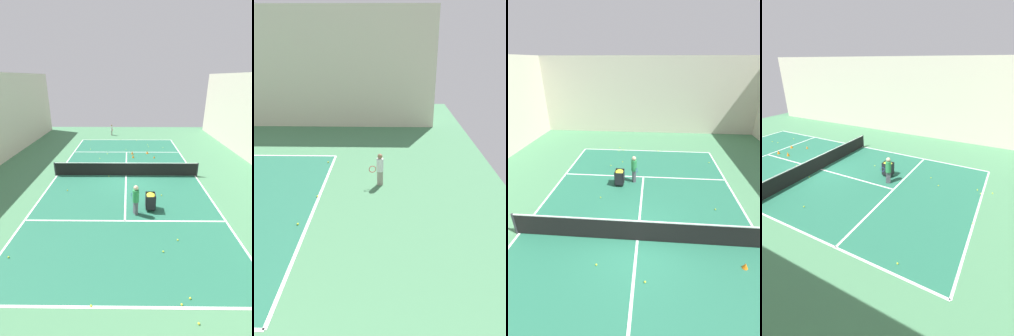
# 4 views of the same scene
# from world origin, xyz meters

# --- Properties ---
(ground_plane) EXTENTS (34.81, 34.81, 0.00)m
(ground_plane) POSITION_xyz_m (0.00, 0.00, 0.00)
(ground_plane) COLOR #477F56
(court_playing_area) EXTENTS (10.11, 20.29, 0.00)m
(court_playing_area) POSITION_xyz_m (0.00, 0.00, 0.00)
(court_playing_area) COLOR #23664C
(court_playing_area) RESTS_ON ground
(line_baseline_far) EXTENTS (10.11, 0.10, 0.00)m
(line_baseline_far) POSITION_xyz_m (0.00, 10.14, 0.01)
(line_baseline_far) COLOR white
(line_baseline_far) RESTS_ON ground
(line_sideline_left) EXTENTS (0.10, 20.29, 0.00)m
(line_sideline_left) POSITION_xyz_m (-5.05, 0.00, 0.01)
(line_sideline_left) COLOR white
(line_sideline_left) RESTS_ON ground
(line_service_far) EXTENTS (10.11, 0.10, 0.00)m
(line_service_far) POSITION_xyz_m (0.00, 5.58, 0.01)
(line_service_far) COLOR white
(line_service_far) RESTS_ON ground
(line_centre_service) EXTENTS (0.10, 11.16, 0.00)m
(line_centre_service) POSITION_xyz_m (0.00, 0.00, 0.01)
(line_centre_service) COLOR white
(line_centre_service) RESTS_ON ground
(hall_enclosure_far) EXTENTS (20.63, 0.15, 7.08)m
(hall_enclosure_far) POSITION_xyz_m (0.00, 15.48, 3.54)
(hall_enclosure_far) COLOR beige
(hall_enclosure_far) RESTS_ON ground
(tennis_net) EXTENTS (10.41, 0.10, 1.01)m
(tennis_net) POSITION_xyz_m (0.00, 0.00, 0.53)
(tennis_net) COLOR #2D2D33
(tennis_net) RESTS_ON ground
(coach_at_net) EXTENTS (0.46, 0.65, 1.66)m
(coach_at_net) POSITION_xyz_m (-0.55, 4.93, 0.95)
(coach_at_net) COLOR #4C4C56
(coach_at_net) RESTS_ON ground
(ball_cart) EXTENTS (0.51, 0.64, 0.94)m
(ball_cart) POSITION_xyz_m (-1.36, 4.48, 0.66)
(ball_cart) COLOR black
(ball_cart) RESTS_ON ground
(training_cone_0) EXTENTS (0.21, 0.21, 0.22)m
(training_cone_0) POSITION_xyz_m (3.91, -1.04, 0.11)
(training_cone_0) COLOR orange
(training_cone_0) RESTS_ON ground
(tennis_ball_1) EXTENTS (0.07, 0.07, 0.07)m
(tennis_ball_1) POSITION_xyz_m (-2.22, 10.64, 0.04)
(tennis_ball_1) COLOR yellow
(tennis_ball_1) RESTS_ON ground
(tennis_ball_3) EXTENTS (0.07, 0.07, 0.07)m
(tennis_ball_3) POSITION_xyz_m (-1.61, 7.73, 0.04)
(tennis_ball_3) COLOR yellow
(tennis_ball_3) RESTS_ON ground
(tennis_ball_4) EXTENTS (0.07, 0.07, 0.07)m
(tennis_ball_4) POSITION_xyz_m (-1.86, 10.05, 0.04)
(tennis_ball_4) COLOR yellow
(tennis_ball_4) RESTS_ON ground
(tennis_ball_5) EXTENTS (0.07, 0.07, 0.07)m
(tennis_ball_5) POSITION_xyz_m (4.61, 8.10, 0.04)
(tennis_ball_5) COLOR yellow
(tennis_ball_5) RESTS_ON ground
(tennis_ball_6) EXTENTS (0.07, 0.07, 0.07)m
(tennis_ball_6) POSITION_xyz_m (-1.39, -1.36, 0.04)
(tennis_ball_6) COLOR yellow
(tennis_ball_6) RESTS_ON ground
(tennis_ball_7) EXTENTS (0.07, 0.07, 0.07)m
(tennis_ball_7) POSITION_xyz_m (-2.19, 2.97, 0.04)
(tennis_ball_7) COLOR yellow
(tennis_ball_7) RESTS_ON ground
(tennis_ball_8) EXTENTS (0.07, 0.07, 0.07)m
(tennis_ball_8) POSITION_xyz_m (-2.34, 7.02, 0.04)
(tennis_ball_8) COLOR yellow
(tennis_ball_8) RESTS_ON ground
(tennis_ball_9) EXTENTS (0.07, 0.07, 0.07)m
(tennis_ball_9) POSITION_xyz_m (1.00, 10.12, 0.04)
(tennis_ball_9) COLOR yellow
(tennis_ball_9) RESTS_ON ground
(tennis_ball_10) EXTENTS (0.07, 0.07, 0.07)m
(tennis_ball_10) POSITION_xyz_m (1.24, 0.19, 0.04)
(tennis_ball_10) COLOR yellow
(tennis_ball_10) RESTS_ON ground
(tennis_ball_11) EXTENTS (0.07, 0.07, 0.07)m
(tennis_ball_11) POSITION_xyz_m (-2.18, 9.83, 0.04)
(tennis_ball_11) COLOR yellow
(tennis_ball_11) RESTS_ON ground
(tennis_ball_21) EXTENTS (0.07, 0.07, 0.07)m
(tennis_ball_21) POSITION_xyz_m (0.39, -1.92, 0.04)
(tennis_ball_21) COLOR yellow
(tennis_ball_21) RESTS_ON ground
(tennis_ball_22) EXTENTS (0.07, 0.07, 0.07)m
(tennis_ball_22) POSITION_xyz_m (3.69, 2.39, 0.04)
(tennis_ball_22) COLOR yellow
(tennis_ball_22) RESTS_ON ground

